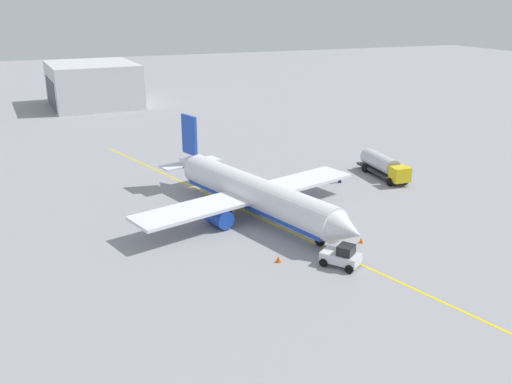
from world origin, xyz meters
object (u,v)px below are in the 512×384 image
(pushback_tug, at_px, (342,256))
(safety_cone_wingtip, at_px, (278,259))
(fuel_tanker, at_px, (384,165))
(safety_cone_nose, at_px, (361,240))
(airplane, at_px, (253,193))
(refueling_worker, at_px, (340,177))

(pushback_tug, distance_m, safety_cone_wingtip, 6.06)
(fuel_tanker, relative_size, pushback_tug, 2.61)
(fuel_tanker, bearing_deg, safety_cone_nose, -39.49)
(airplane, relative_size, pushback_tug, 7.94)
(fuel_tanker, relative_size, refueling_worker, 6.26)
(airplane, height_order, safety_cone_nose, airplane)
(airplane, height_order, pushback_tug, airplane)
(airplane, bearing_deg, safety_cone_wingtip, -10.71)
(fuel_tanker, height_order, safety_cone_wingtip, fuel_tanker)
(airplane, relative_size, refueling_worker, 19.03)
(airplane, distance_m, safety_cone_nose, 13.96)
(safety_cone_nose, xyz_separation_m, safety_cone_wingtip, (0.88, -9.85, 0.04))
(fuel_tanker, bearing_deg, refueling_worker, -90.44)
(pushback_tug, height_order, safety_cone_nose, pushback_tug)
(safety_cone_nose, bearing_deg, airplane, -146.95)
(pushback_tug, xyz_separation_m, safety_cone_nose, (-3.83, 4.61, -0.73))
(safety_cone_wingtip, bearing_deg, airplane, 169.29)
(pushback_tug, distance_m, safety_cone_nose, 6.04)
(airplane, bearing_deg, pushback_tug, 10.67)
(airplane, distance_m, refueling_worker, 17.14)
(airplane, distance_m, safety_cone_wingtip, 12.85)
(refueling_worker, bearing_deg, safety_cone_wingtip, -42.93)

